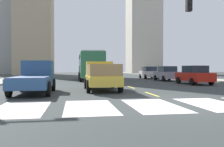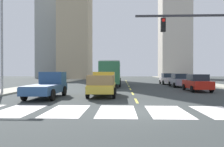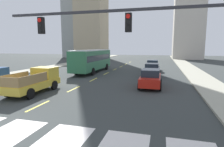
# 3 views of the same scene
# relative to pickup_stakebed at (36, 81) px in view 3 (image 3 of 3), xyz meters

# --- Properties ---
(sidewalk_right) EXTENTS (3.08, 110.00, 0.15)m
(sidewalk_right) POSITION_rel_pickup_stakebed_xyz_m (14.65, 10.77, -0.86)
(sidewalk_right) COLOR #9F9D8A
(sidewalk_right) RESTS_ON ground
(sidewalk_left) EXTENTS (3.08, 110.00, 0.15)m
(sidewalk_left) POSITION_rel_pickup_stakebed_xyz_m (-9.56, 10.77, -0.86)
(sidewalk_left) COLOR #9F9D8A
(sidewalk_left) RESTS_ON ground
(crosswalk_stripe_4) EXTENTS (1.89, 3.65, 0.01)m
(crosswalk_stripe_4) POSITION_rel_pickup_stakebed_xyz_m (3.80, -7.23, -0.93)
(crosswalk_stripe_4) COLOR silver
(crosswalk_stripe_4) RESTS_ON ground
(crosswalk_stripe_5) EXTENTS (1.89, 3.65, 0.01)m
(crosswalk_stripe_5) POSITION_rel_pickup_stakebed_xyz_m (6.32, -7.23, -0.93)
(crosswalk_stripe_5) COLOR silver
(crosswalk_stripe_5) RESTS_ON ground
(lane_dash_0) EXTENTS (0.16, 2.40, 0.01)m
(lane_dash_0) POSITION_rel_pickup_stakebed_xyz_m (2.54, -3.23, -0.93)
(lane_dash_0) COLOR yellow
(lane_dash_0) RESTS_ON ground
(lane_dash_1) EXTENTS (0.16, 2.40, 0.01)m
(lane_dash_1) POSITION_rel_pickup_stakebed_xyz_m (2.54, 1.77, -0.93)
(lane_dash_1) COLOR yellow
(lane_dash_1) RESTS_ON ground
(lane_dash_2) EXTENTS (0.16, 2.40, 0.01)m
(lane_dash_2) POSITION_rel_pickup_stakebed_xyz_m (2.54, 6.77, -0.93)
(lane_dash_2) COLOR yellow
(lane_dash_2) RESTS_ON ground
(lane_dash_3) EXTENTS (0.16, 2.40, 0.01)m
(lane_dash_3) POSITION_rel_pickup_stakebed_xyz_m (2.54, 11.77, -0.93)
(lane_dash_3) COLOR yellow
(lane_dash_3) RESTS_ON ground
(lane_dash_4) EXTENTS (0.16, 2.40, 0.01)m
(lane_dash_4) POSITION_rel_pickup_stakebed_xyz_m (2.54, 16.77, -0.93)
(lane_dash_4) COLOR yellow
(lane_dash_4) RESTS_ON ground
(lane_dash_5) EXTENTS (0.16, 2.40, 0.01)m
(lane_dash_5) POSITION_rel_pickup_stakebed_xyz_m (2.54, 21.77, -0.93)
(lane_dash_5) COLOR yellow
(lane_dash_5) RESTS_ON ground
(lane_dash_6) EXTENTS (0.16, 2.40, 0.01)m
(lane_dash_6) POSITION_rel_pickup_stakebed_xyz_m (2.54, 26.77, -0.93)
(lane_dash_6) COLOR yellow
(lane_dash_6) RESTS_ON ground
(lane_dash_7) EXTENTS (0.16, 2.40, 0.01)m
(lane_dash_7) POSITION_rel_pickup_stakebed_xyz_m (2.54, 31.77, -0.93)
(lane_dash_7) COLOR yellow
(lane_dash_7) RESTS_ON ground
(pickup_stakebed) EXTENTS (2.18, 5.20, 1.96)m
(pickup_stakebed) POSITION_rel_pickup_stakebed_xyz_m (0.00, 0.00, 0.00)
(pickup_stakebed) COLOR gold
(pickup_stakebed) RESTS_ON ground
(city_bus) EXTENTS (2.72, 10.80, 3.32)m
(city_bus) POSITION_rel_pickup_stakebed_xyz_m (0.09, 12.77, 1.02)
(city_bus) COLOR #2C6B47
(city_bus) RESTS_ON ground
(sedan_far) EXTENTS (2.02, 4.40, 1.72)m
(sedan_far) POSITION_rel_pickup_stakebed_xyz_m (8.74, 16.54, -0.08)
(sedan_far) COLOR silver
(sedan_far) RESTS_ON ground
(sedan_mid) EXTENTS (2.02, 4.40, 1.72)m
(sedan_mid) POSITION_rel_pickup_stakebed_xyz_m (9.16, 4.29, -0.08)
(sedan_mid) COLOR red
(sedan_mid) RESTS_ON ground
(sedan_near_left) EXTENTS (2.02, 4.40, 1.72)m
(sedan_near_left) POSITION_rel_pickup_stakebed_xyz_m (8.95, 10.42, -0.08)
(sedan_near_left) COLOR gray
(sedan_near_left) RESTS_ON ground
(traffic_signal_gantry) EXTENTS (11.42, 0.27, 6.00)m
(traffic_signal_gantry) POSITION_rel_pickup_stakebed_xyz_m (9.90, -4.63, 3.35)
(traffic_signal_gantry) COLOR #2D2D33
(traffic_signal_gantry) RESTS_ON ground
(block_mid_left) EXTENTS (8.57, 7.97, 26.74)m
(block_mid_left) POSITION_rel_pickup_stakebed_xyz_m (17.46, 48.76, 12.44)
(block_mid_left) COLOR beige
(block_mid_left) RESTS_ON ground
(block_mid_right) EXTENTS (8.05, 8.45, 23.39)m
(block_mid_right) POSITION_rel_pickup_stakebed_xyz_m (-19.87, 49.80, 10.76)
(block_mid_right) COLOR #969C9C
(block_mid_right) RESTS_ON ground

